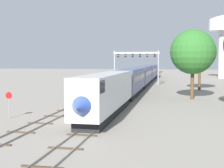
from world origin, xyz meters
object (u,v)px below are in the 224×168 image
Objects in this scene: trackside_tree_left at (193,52)px; passenger_train at (143,76)px; water_tower at (223,29)px; trackside_tree_right at (200,52)px; stop_sign at (9,101)px; signal_gantry at (136,60)px.

passenger_train is at bearing 112.55° from trackside_tree_left.
trackside_tree_right is (-11.19, -46.81, -9.25)m from water_tower.
water_tower is at bearing 77.96° from trackside_tree_left.
water_tower is 7.69× the size of stop_sign.
water_tower is 66.10m from trackside_tree_left.
water_tower is (24.03, 38.93, 14.73)m from passenger_train.
stop_sign is at bearing -98.68° from signal_gantry.
passenger_train is 47.24m from stop_sign.
trackside_tree_right is at bearing -39.65° from signal_gantry.
water_tower reaches higher than trackside_tree_left.
trackside_tree_right is (2.45, 17.14, 0.43)m from trackside_tree_left.
passenger_train is 36.51× the size of stop_sign.
water_tower reaches higher than passenger_train.
trackside_tree_left reaches higher than signal_gantry.
water_tower reaches higher than stop_sign.
water_tower is at bearing 76.55° from trackside_tree_right.
signal_gantry is 1.04× the size of trackside_tree_right.
water_tower is at bearing 58.31° from passenger_train.
trackside_tree_right reaches higher than stop_sign.
trackside_tree_left is at bearing -67.45° from passenger_train.
passenger_train is 48.06m from water_tower.
passenger_train is 9.04× the size of trackside_tree_right.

